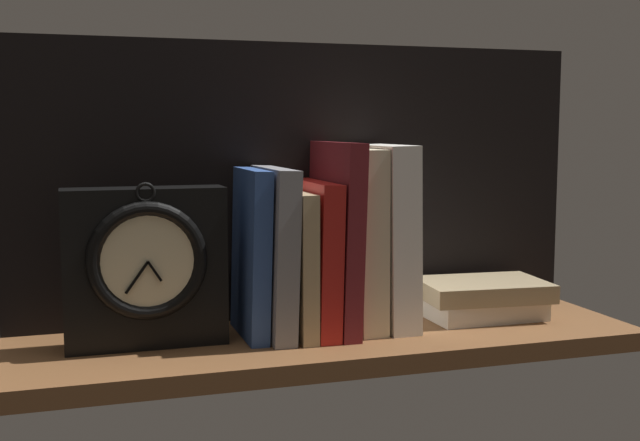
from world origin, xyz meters
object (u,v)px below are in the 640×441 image
object	(u,v)px
book_gray_chess	(273,252)
framed_clock	(146,266)
book_blue_modern	(251,253)
book_maroon_dawkins	(335,237)
book_tan_shortstories	(294,262)
book_white_catcher	(387,236)
book_red_requiem	(314,256)
book_cream_twain	(358,239)
book_stack_side	(482,298)

from	to	relation	value
book_gray_chess	framed_clock	size ratio (longest dim) A/B	1.06
book_blue_modern	book_maroon_dawkins	xyz separation A→B (cm)	(11.52, 0.00, 1.70)
book_tan_shortstories	book_white_catcher	world-z (taller)	book_white_catcher
book_red_requiem	book_tan_shortstories	bearing A→B (deg)	180.00
book_blue_modern	book_red_requiem	size ratio (longest dim) A/B	1.09
book_gray_chess	book_white_catcher	xyz separation A→B (cm)	(16.05, 0.00, 1.43)
book_maroon_dawkins	book_cream_twain	bearing A→B (deg)	0.00
book_maroon_dawkins	book_white_catcher	world-z (taller)	book_maroon_dawkins
book_red_requiem	book_maroon_dawkins	xyz separation A→B (cm)	(2.95, 0.00, 2.56)
book_red_requiem	book_stack_side	bearing A→B (deg)	0.23
book_blue_modern	book_white_catcher	size ratio (longest dim) A/B	0.88
book_maroon_dawkins	book_tan_shortstories	bearing A→B (deg)	180.00
book_tan_shortstories	book_red_requiem	size ratio (longest dim) A/B	0.94
book_red_requiem	book_maroon_dawkins	distance (cm)	3.91
book_white_catcher	book_tan_shortstories	bearing A→B (deg)	180.00
book_blue_modern	book_maroon_dawkins	world-z (taller)	book_maroon_dawkins
book_maroon_dawkins	book_white_catcher	size ratio (longest dim) A/B	1.02
book_stack_side	book_tan_shortstories	bearing A→B (deg)	-179.79
book_gray_chess	book_stack_side	xyz separation A→B (cm)	(30.91, 0.10, -8.21)
book_cream_twain	framed_clock	bearing A→B (deg)	-177.48
book_blue_modern	book_cream_twain	xyz separation A→B (cm)	(14.85, 0.00, 1.24)
book_red_requiem	book_white_catcher	bearing A→B (deg)	0.00
book_tan_shortstories	book_stack_side	size ratio (longest dim) A/B	1.01
book_blue_modern	book_cream_twain	distance (cm)	14.90
book_white_catcher	book_stack_side	xyz separation A→B (cm)	(14.87, 0.10, -9.64)
book_blue_modern	framed_clock	xyz separation A→B (cm)	(-13.59, -1.25, -0.79)
book_cream_twain	book_tan_shortstories	bearing A→B (deg)	180.00
book_white_catcher	framed_clock	world-z (taller)	book_white_catcher
framed_clock	book_maroon_dawkins	bearing A→B (deg)	2.85
book_blue_modern	book_white_catcher	xyz separation A→B (cm)	(18.99, 0.00, 1.48)
book_gray_chess	book_red_requiem	bearing A→B (deg)	0.00
framed_clock	book_gray_chess	bearing A→B (deg)	4.32
book_maroon_dawkins	book_blue_modern	bearing A→B (deg)	180.00
book_tan_shortstories	book_stack_side	distance (cm)	28.87
book_maroon_dawkins	book_stack_side	xyz separation A→B (cm)	(22.34, 0.10, -9.85)
book_gray_chess	book_cream_twain	world-z (taller)	book_cream_twain
book_blue_modern	book_tan_shortstories	size ratio (longest dim) A/B	1.15
book_white_catcher	book_maroon_dawkins	bearing A→B (deg)	180.00
book_gray_chess	book_red_requiem	world-z (taller)	book_gray_chess
book_cream_twain	book_stack_side	size ratio (longest dim) A/B	1.30
book_gray_chess	book_white_catcher	distance (cm)	16.11
book_red_requiem	book_cream_twain	bearing A→B (deg)	0.00
book_blue_modern	book_stack_side	xyz separation A→B (cm)	(33.86, 0.10, -8.15)
book_tan_shortstories	book_cream_twain	xyz separation A→B (cm)	(9.07, 0.00, 2.70)
book_blue_modern	book_white_catcher	world-z (taller)	book_white_catcher
book_cream_twain	framed_clock	world-z (taller)	book_cream_twain
book_white_catcher	framed_clock	size ratio (longest dim) A/B	1.20
book_stack_side	framed_clock	bearing A→B (deg)	-178.37
framed_clock	book_tan_shortstories	bearing A→B (deg)	3.69
book_maroon_dawkins	framed_clock	xyz separation A→B (cm)	(-25.11, -1.25, -2.49)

